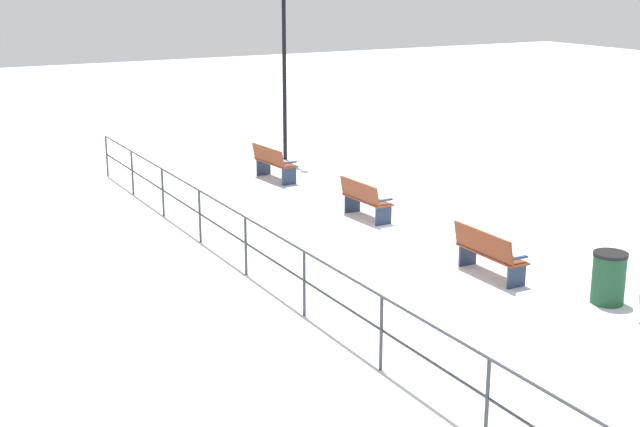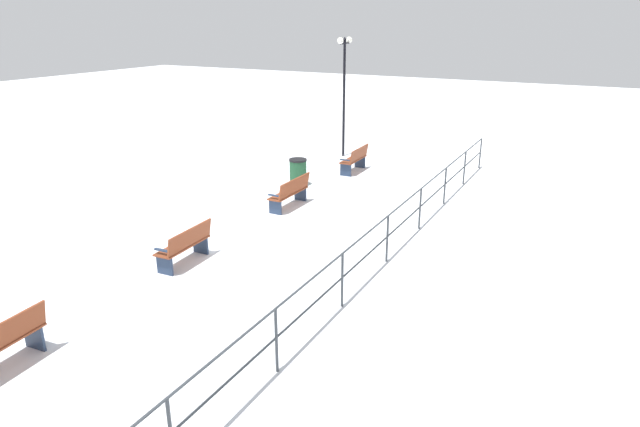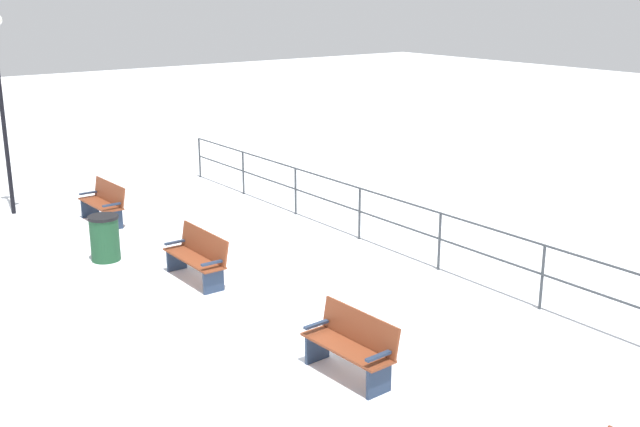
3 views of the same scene
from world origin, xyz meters
TOP-DOWN VIEW (x-y plane):
  - ground_plane at (0.00, 0.00)m, footprint 80.00×80.00m
  - bench_nearest at (-0.09, -6.74)m, footprint 0.56×1.53m
  - bench_second at (-0.06, -2.25)m, footprint 0.51×1.62m
  - bench_third at (0.01, 2.24)m, footprint 0.58×1.49m
  - lamppost_near at (1.36, -8.77)m, footprint 0.24×1.01m
  - waterfront_railing at (-3.95, -0.00)m, footprint 0.05×18.80m
  - trash_bin at (0.87, -4.30)m, footprint 0.59×0.59m

SIDE VIEW (x-z plane):
  - ground_plane at x=0.00m, z-range 0.00..0.00m
  - trash_bin at x=0.87m, z-range 0.00..0.91m
  - bench_third at x=0.01m, z-range 0.02..0.91m
  - bench_second at x=-0.06m, z-range 0.02..0.93m
  - bench_nearest at x=-0.09m, z-range 0.02..0.94m
  - waterfront_railing at x=-3.95m, z-range 0.21..1.34m
  - lamppost_near at x=1.36m, z-range 0.88..5.49m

